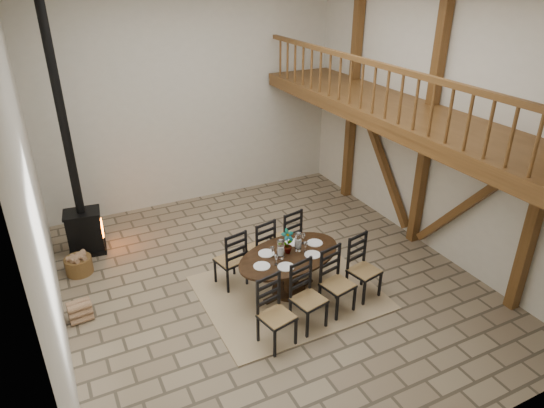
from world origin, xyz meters
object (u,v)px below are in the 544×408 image
wood_stove (79,202)px  log_stack (80,311)px  dining_table (292,276)px  log_basket (79,265)px

wood_stove → log_stack: wood_stove is taller
dining_table → log_basket: bearing=131.6°
wood_stove → log_stack: (-0.40, -2.18, -0.93)m
dining_table → log_basket: size_ratio=5.19×
dining_table → wood_stove: wood_stove is taller
log_basket → log_stack: (-0.15, -1.46, 0.01)m
dining_table → wood_stove: size_ratio=0.51×
dining_table → log_stack: bearing=152.5°
log_basket → log_stack: bearing=-95.7°
log_stack → wood_stove: bearing=79.7°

